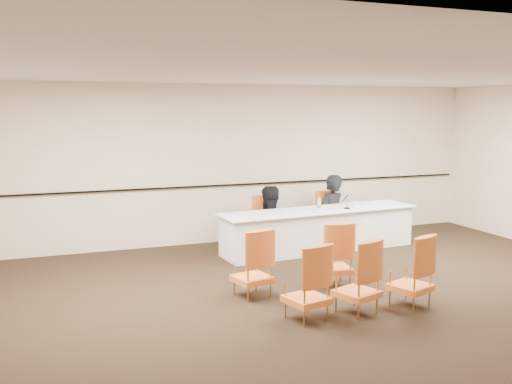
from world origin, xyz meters
The scene contains 19 objects.
floor centered at (0.00, 0.00, 0.00)m, with size 10.00×10.00×0.00m, color black.
ceiling centered at (0.00, 0.00, 3.00)m, with size 10.00×10.00×0.00m, color silver.
wall_back centered at (0.00, 4.00, 1.50)m, with size 10.00×0.04×3.00m, color #F7E1C2.
wall_rail centered at (0.00, 3.96, 1.10)m, with size 9.80×0.04×0.03m, color black.
panel_table centered at (1.05, 2.72, 0.37)m, with size 3.72×0.86×0.74m, color white, non-canonical shape.
panelist_main centered at (1.61, 3.32, 0.40)m, with size 0.65×0.43×1.79m, color black.
panelist_main_chair centered at (1.61, 3.32, 0.47)m, with size 0.50×0.50×0.95m, color orange, non-canonical shape.
panelist_second centered at (0.25, 3.22, 0.28)m, with size 0.84×0.65×1.73m, color black.
panelist_second_chair centered at (0.25, 3.22, 0.47)m, with size 0.50×0.50×0.95m, color orange, non-canonical shape.
papers centered at (1.53, 2.71, 0.75)m, with size 0.30×0.22×0.00m, color white.
microphone centered at (1.55, 2.62, 0.90)m, with size 0.11×0.22×0.31m, color black, non-canonical shape.
water_bottle centered at (1.03, 2.70, 0.86)m, with size 0.07×0.07×0.23m, color teal, non-canonical shape.
drinking_glass centered at (1.27, 2.62, 0.79)m, with size 0.06×0.06×0.10m, color silver.
coffee_cup centered at (1.76, 2.67, 0.80)m, with size 0.07×0.07×0.12m, color white.
aud_chair_front_left centered at (-0.99, 0.72, 0.47)m, with size 0.50×0.50×0.95m, color orange, non-canonical shape.
aud_chair_front_mid centered at (0.28, 0.74, 0.47)m, with size 0.50×0.50×0.95m, color orange, non-canonical shape.
aud_chair_back_left centered at (-0.67, -0.32, 0.47)m, with size 0.50×0.50×0.95m, color orange, non-canonical shape.
aud_chair_back_mid centered at (0.01, -0.34, 0.47)m, with size 0.50×0.50×0.95m, color orange, non-canonical shape.
aud_chair_back_right centered at (0.80, -0.35, 0.47)m, with size 0.50×0.50×0.95m, color orange, non-canonical shape.
Camera 1 is at (-3.60, -6.31, 2.52)m, focal length 40.00 mm.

